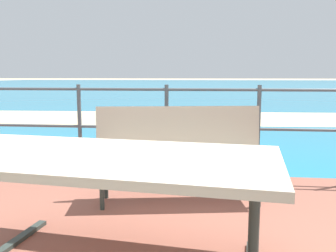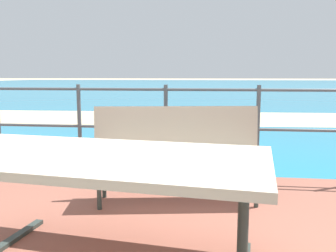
# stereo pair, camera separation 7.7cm
# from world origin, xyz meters

# --- Properties ---
(sea_water) EXTENTS (90.00, 90.00, 0.01)m
(sea_water) POSITION_xyz_m (0.00, 40.00, 0.01)
(sea_water) COLOR teal
(sea_water) RESTS_ON ground
(beach_strip) EXTENTS (54.09, 5.65, 0.01)m
(beach_strip) POSITION_xyz_m (0.00, 8.57, 0.01)
(beach_strip) COLOR tan
(beach_strip) RESTS_ON ground
(picnic_table) EXTENTS (1.99, 1.75, 0.77)m
(picnic_table) POSITION_xyz_m (-0.12, 0.20, 0.66)
(picnic_table) COLOR tan
(picnic_table) RESTS_ON patio_paving
(park_bench) EXTENTS (1.57, 0.66, 0.86)m
(park_bench) POSITION_xyz_m (0.19, 1.74, 0.59)
(park_bench) COLOR tan
(park_bench) RESTS_ON patio_paving
(railing_fence) EXTENTS (5.94, 0.04, 1.04)m
(railing_fence) POSITION_xyz_m (0.00, 2.40, 0.70)
(railing_fence) COLOR #4C5156
(railing_fence) RESTS_ON patio_paving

